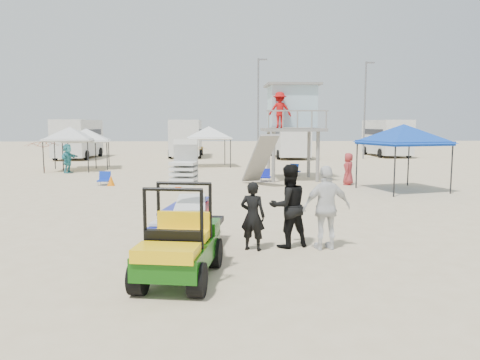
{
  "coord_description": "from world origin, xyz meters",
  "views": [
    {
      "loc": [
        -0.09,
        -10.18,
        2.88
      ],
      "look_at": [
        0.5,
        3.0,
        1.3
      ],
      "focal_mm": 35.0,
      "sensor_mm": 36.0,
      "label": 1
    }
  ],
  "objects_px": {
    "utility_cart": "(178,237)",
    "canopy_blue": "(404,128)",
    "man_left": "(253,216)",
    "lifeguard_tower": "(290,110)",
    "surf_trailer": "(187,209)"
  },
  "relations": [
    {
      "from": "lifeguard_tower",
      "to": "canopy_blue",
      "type": "bearing_deg",
      "value": -46.48
    },
    {
      "from": "utility_cart",
      "to": "canopy_blue",
      "type": "distance_m",
      "value": 14.44
    },
    {
      "from": "utility_cart",
      "to": "surf_trailer",
      "type": "relative_size",
      "value": 0.91
    },
    {
      "from": "utility_cart",
      "to": "surf_trailer",
      "type": "bearing_deg",
      "value": 89.97
    },
    {
      "from": "man_left",
      "to": "canopy_blue",
      "type": "xyz_separation_m",
      "value": [
        7.15,
        9.35,
        1.94
      ]
    },
    {
      "from": "utility_cart",
      "to": "man_left",
      "type": "distance_m",
      "value": 2.54
    },
    {
      "from": "utility_cart",
      "to": "man_left",
      "type": "relative_size",
      "value": 1.55
    },
    {
      "from": "utility_cart",
      "to": "lifeguard_tower",
      "type": "height_order",
      "value": "lifeguard_tower"
    },
    {
      "from": "lifeguard_tower",
      "to": "canopy_blue",
      "type": "height_order",
      "value": "lifeguard_tower"
    },
    {
      "from": "man_left",
      "to": "canopy_blue",
      "type": "bearing_deg",
      "value": -106.35
    },
    {
      "from": "surf_trailer",
      "to": "lifeguard_tower",
      "type": "relative_size",
      "value": 0.56
    },
    {
      "from": "surf_trailer",
      "to": "man_left",
      "type": "xyz_separation_m",
      "value": [
        1.52,
        -0.3,
        -0.11
      ]
    },
    {
      "from": "utility_cart",
      "to": "lifeguard_tower",
      "type": "distance_m",
      "value": 16.67
    },
    {
      "from": "man_left",
      "to": "canopy_blue",
      "type": "distance_m",
      "value": 11.93
    },
    {
      "from": "lifeguard_tower",
      "to": "canopy_blue",
      "type": "relative_size",
      "value": 1.34
    }
  ]
}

